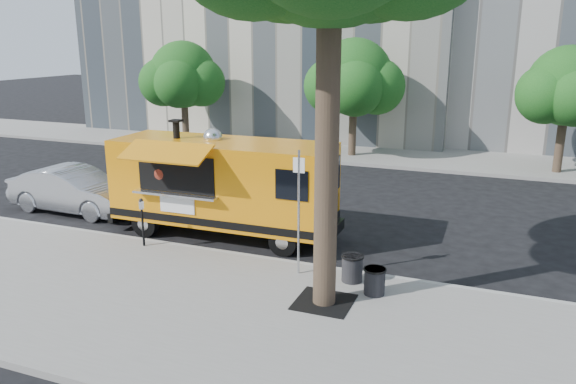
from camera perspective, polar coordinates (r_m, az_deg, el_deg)
name	(u,v)px	position (r m, az deg, el deg)	size (l,w,h in m)	color
ground	(265,249)	(15.53, -2.32, -5.77)	(120.00, 120.00, 0.00)	black
sidewalk	(189,309)	(12.26, -10.02, -11.63)	(60.00, 6.00, 0.15)	gray
curb	(251,258)	(14.71, -3.79, -6.70)	(60.00, 0.14, 0.16)	#999993
far_sidewalk	(376,155)	(27.93, 8.90, 3.76)	(60.00, 5.00, 0.15)	gray
tree_well	(324,302)	(12.22, 3.68, -11.09)	(1.20, 1.20, 0.02)	black
far_tree_a	(183,75)	(30.13, -10.61, 11.63)	(3.42, 3.42, 5.36)	#33261C
far_tree_b	(354,77)	(26.89, 6.73, 11.49)	(3.60, 3.60, 5.50)	#33261C
far_tree_c	(567,86)	(25.80, 26.52, 9.60)	(3.24, 3.24, 5.21)	#33261C
sign_post	(299,205)	(13.01, 1.10, -1.36)	(0.28, 0.06, 3.00)	silver
parking_meter	(142,216)	(15.54, -14.60, -2.42)	(0.11, 0.11, 1.33)	black
food_truck	(222,184)	(16.21, -6.74, 0.82)	(6.73, 3.16, 3.30)	orange
sedan	(74,190)	(19.86, -20.88, 0.19)	(1.58, 4.52, 1.49)	#ACAEB4
trash_bin_left	(352,267)	(13.14, 6.54, -7.62)	(0.52, 0.52, 0.63)	black
trash_bin_right	(375,280)	(12.57, 8.79, -8.87)	(0.50, 0.50, 0.60)	black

